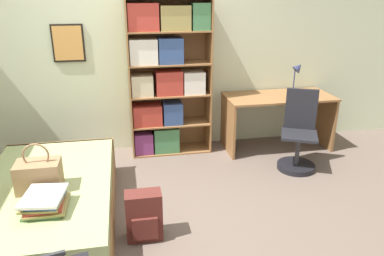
% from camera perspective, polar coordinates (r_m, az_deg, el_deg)
% --- Properties ---
extents(ground_plane, '(14.00, 14.00, 0.00)m').
position_cam_1_polar(ground_plane, '(3.61, -7.80, -12.85)').
color(ground_plane, '#66564C').
extents(wall_back, '(10.00, 0.09, 2.60)m').
position_cam_1_polar(wall_back, '(4.70, -9.74, 12.01)').
color(wall_back, beige).
rests_on(wall_back, ground_plane).
extents(bed, '(1.13, 1.92, 0.40)m').
position_cam_1_polar(bed, '(3.59, -20.98, -10.59)').
color(bed, olive).
rests_on(bed, ground_plane).
extents(handbag, '(0.35, 0.23, 0.41)m').
position_cam_1_polar(handbag, '(3.35, -22.30, -6.65)').
color(handbag, '#93704C').
rests_on(handbag, bed).
extents(book_stack_on_bed, '(0.33, 0.38, 0.13)m').
position_cam_1_polar(book_stack_on_bed, '(3.07, -21.56, -10.43)').
color(book_stack_on_bed, '#427A4C').
rests_on(book_stack_on_bed, bed).
extents(bookcase, '(0.98, 0.35, 1.89)m').
position_cam_1_polar(bookcase, '(4.55, -4.25, 7.94)').
color(bookcase, olive).
rests_on(bookcase, ground_plane).
extents(desk, '(1.35, 0.63, 0.70)m').
position_cam_1_polar(desk, '(4.92, 12.92, 2.61)').
color(desk, olive).
rests_on(desk, ground_plane).
extents(desk_lamp, '(0.19, 0.14, 0.41)m').
position_cam_1_polar(desk_lamp, '(5.01, 15.75, 8.20)').
color(desk_lamp, navy).
rests_on(desk_lamp, desk).
extents(desk_chair, '(0.52, 0.52, 0.91)m').
position_cam_1_polar(desk_chair, '(4.47, 15.85, -2.28)').
color(desk_chair, black).
rests_on(desk_chair, ground_plane).
extents(backpack, '(0.30, 0.20, 0.42)m').
position_cam_1_polar(backpack, '(3.20, -7.32, -13.19)').
color(backpack, '#56231E').
rests_on(backpack, ground_plane).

